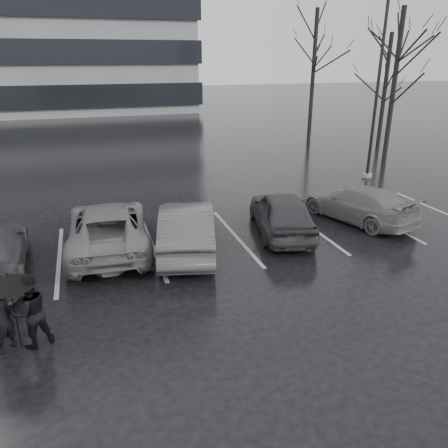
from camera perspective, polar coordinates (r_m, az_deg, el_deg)
name	(u,v)px	position (r m, az deg, el deg)	size (l,w,h in m)	color
ground	(245,272)	(12.32, 2.77, -6.22)	(160.00, 160.00, 0.00)	black
car_main	(282,212)	(14.85, 7.53, 1.51)	(1.70, 4.22, 1.44)	black
car_west_a	(187,227)	(13.41, -4.87, -0.44)	(1.58, 4.52, 1.49)	#2F2F31
car_west_b	(108,227)	(13.92, -14.92, -0.42)	(2.36, 5.13, 1.43)	#515154
car_east	(358,203)	(16.62, 17.08, 2.58)	(1.78, 4.38, 1.27)	#515154
pedestrian_left	(1,319)	(9.97, -27.16, -10.95)	(0.55, 0.36, 1.51)	black
pedestrian_right	(30,312)	(9.87, -23.96, -10.45)	(0.77, 0.60, 1.58)	black
umbrella	(8,280)	(9.60, -26.34, -6.59)	(1.00, 1.00, 1.70)	black
lamp_post	(376,99)	(22.39, 19.27, 15.18)	(0.45, 0.45, 8.25)	gray
stall_stripes	(196,241)	(14.27, -3.74, -2.26)	(19.72, 5.00, 0.00)	#A3A3A5
tree_east	(393,89)	(25.78, 21.25, 16.09)	(0.26, 0.26, 8.00)	black
tree_ne	(384,92)	(30.50, 20.22, 15.84)	(0.26, 0.26, 7.00)	black
tree_north	(313,78)	(31.07, 11.52, 18.13)	(0.26, 0.26, 8.50)	black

